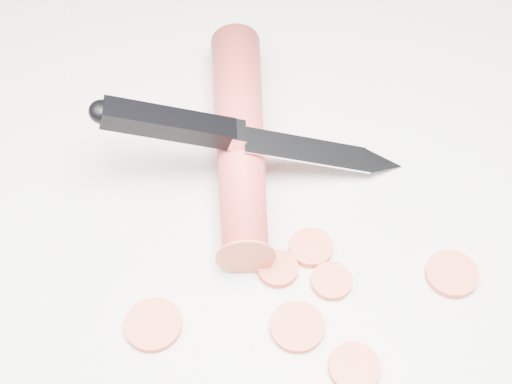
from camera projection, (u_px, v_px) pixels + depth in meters
ground at (255, 253)px, 0.55m from camera, size 2.40×2.40×0.00m
carrot at (240, 137)px, 0.58m from camera, size 0.16×0.21×0.04m
carrot_slice_0 at (153, 325)px, 0.51m from camera, size 0.04×0.04×0.01m
carrot_slice_1 at (297, 327)px, 0.51m from camera, size 0.04×0.04×0.01m
carrot_slice_2 at (311, 248)px, 0.54m from camera, size 0.03×0.03×0.01m
carrot_slice_3 at (331, 281)px, 0.53m from camera, size 0.03×0.03×0.01m
carrot_slice_4 at (452, 274)px, 0.53m from camera, size 0.04×0.04×0.01m
carrot_slice_5 at (278, 269)px, 0.53m from camera, size 0.03×0.03×0.01m
carrot_slice_6 at (354, 367)px, 0.49m from camera, size 0.04×0.04×0.01m
kitchen_knife at (255, 135)px, 0.56m from camera, size 0.22×0.16×0.09m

